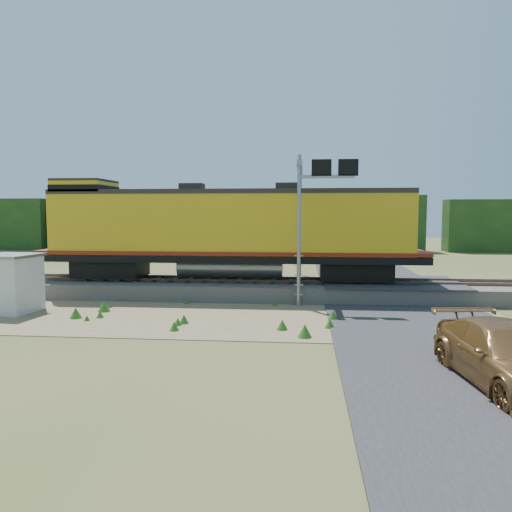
# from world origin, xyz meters

# --- Properties ---
(ground) EXTENTS (140.00, 140.00, 0.00)m
(ground) POSITION_xyz_m (0.00, 0.00, 0.00)
(ground) COLOR #475123
(ground) RESTS_ON ground
(ballast) EXTENTS (70.00, 5.00, 0.80)m
(ballast) POSITION_xyz_m (0.00, 6.00, 0.40)
(ballast) COLOR slate
(ballast) RESTS_ON ground
(rails) EXTENTS (70.00, 1.54, 0.16)m
(rails) POSITION_xyz_m (0.00, 6.00, 0.88)
(rails) COLOR brown
(rails) RESTS_ON ballast
(dirt_shoulder) EXTENTS (26.00, 8.00, 0.03)m
(dirt_shoulder) POSITION_xyz_m (-2.00, 0.50, 0.01)
(dirt_shoulder) COLOR #8C7754
(dirt_shoulder) RESTS_ON ground
(road) EXTENTS (7.00, 66.00, 0.86)m
(road) POSITION_xyz_m (7.00, 0.74, 0.09)
(road) COLOR #38383A
(road) RESTS_ON ground
(tree_line_north) EXTENTS (130.00, 3.00, 6.50)m
(tree_line_north) POSITION_xyz_m (0.00, 38.00, 3.07)
(tree_line_north) COLOR #183C16
(tree_line_north) RESTS_ON ground
(weed_clumps) EXTENTS (15.00, 6.20, 0.56)m
(weed_clumps) POSITION_xyz_m (-3.50, 0.10, 0.00)
(weed_clumps) COLOR #2D5E1A
(weed_clumps) RESTS_ON ground
(locomotive) EXTENTS (20.29, 3.09, 5.24)m
(locomotive) POSITION_xyz_m (-1.72, 6.00, 3.54)
(locomotive) COLOR black
(locomotive) RESTS_ON rails
(shed) EXTENTS (2.44, 2.44, 2.61)m
(shed) POSITION_xyz_m (-10.41, 0.52, 1.32)
(shed) COLOR silver
(shed) RESTS_ON ground
(signal_gantry) EXTENTS (2.81, 6.20, 7.10)m
(signal_gantry) POSITION_xyz_m (2.61, 5.33, 5.32)
(signal_gantry) COLOR gray
(signal_gantry) RESTS_ON ground
(car) EXTENTS (2.88, 5.68, 1.58)m
(car) POSITION_xyz_m (7.68, -7.15, 0.79)
(car) COLOR olive
(car) RESTS_ON ground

